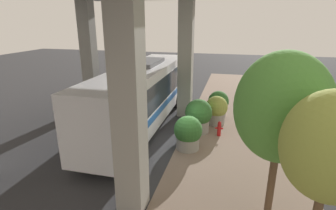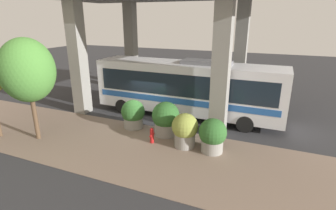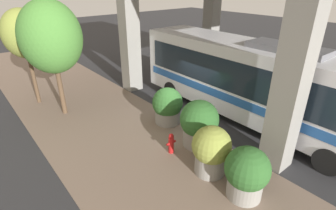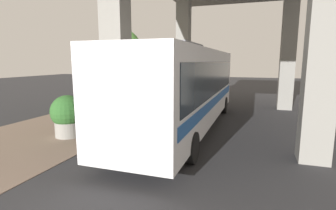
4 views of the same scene
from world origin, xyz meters
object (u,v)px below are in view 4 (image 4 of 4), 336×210
(planter_extra, at_px, (122,104))
(street_tree_near, at_px, (130,54))
(planter_back, at_px, (89,109))
(bus, at_px, (187,84))
(fire_hydrant, at_px, (104,112))
(planter_middle, at_px, (68,116))
(planter_front, at_px, (144,100))
(street_tree_far, at_px, (124,52))

(planter_extra, xyz_separation_m, street_tree_near, (-3.87, 8.61, 2.75))
(planter_back, bearing_deg, planter_extra, 57.93)
(bus, height_order, fire_hydrant, bus)
(planter_middle, xyz_separation_m, planter_extra, (0.94, 2.94, 0.10))
(bus, xyz_separation_m, planter_extra, (-3.44, 0.08, -1.10))
(planter_front, bearing_deg, fire_hydrant, -126.38)
(planter_front, relative_size, planter_back, 0.96)
(fire_hydrant, relative_size, planter_extra, 0.44)
(planter_extra, relative_size, street_tree_far, 0.36)
(street_tree_near, xyz_separation_m, street_tree_far, (0.64, -2.23, 0.09))
(planter_extra, bearing_deg, street_tree_near, 114.18)
(fire_hydrant, bearing_deg, street_tree_near, 107.50)
(fire_hydrant, bearing_deg, planter_middle, -84.75)
(bus, bearing_deg, street_tree_far, 135.92)
(street_tree_far, bearing_deg, fire_hydrant, -71.95)
(bus, relative_size, street_tree_far, 2.26)
(planter_middle, bearing_deg, planter_extra, 72.18)
(fire_hydrant, distance_m, street_tree_far, 7.27)
(street_tree_far, bearing_deg, planter_back, -73.69)
(planter_front, bearing_deg, street_tree_far, 129.80)
(planter_middle, bearing_deg, planter_back, 89.35)
(bus, relative_size, planter_front, 7.08)
(street_tree_near, height_order, street_tree_far, street_tree_far)
(planter_extra, height_order, street_tree_far, street_tree_far)
(fire_hydrant, distance_m, planter_back, 1.85)
(planter_back, distance_m, street_tree_near, 10.88)
(bus, distance_m, street_tree_far, 9.45)
(fire_hydrant, distance_m, planter_front, 2.49)
(planter_middle, distance_m, street_tree_near, 12.25)
(bus, height_order, planter_front, bus)
(planter_front, height_order, planter_middle, planter_middle)
(planter_middle, distance_m, planter_back, 1.46)
(planter_front, xyz_separation_m, street_tree_near, (-4.08, 6.36, 2.88))
(planter_front, bearing_deg, planter_middle, -102.59)
(planter_extra, bearing_deg, bus, -1.27)
(planter_back, xyz_separation_m, planter_extra, (0.93, 1.48, 0.06))
(street_tree_near, distance_m, street_tree_far, 2.32)
(bus, xyz_separation_m, planter_front, (-3.23, 2.33, -1.23))
(fire_hydrant, distance_m, planter_extra, 1.39)
(planter_middle, height_order, street_tree_near, street_tree_near)
(bus, distance_m, planter_extra, 3.61)
(street_tree_near, bearing_deg, planter_extra, -65.82)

